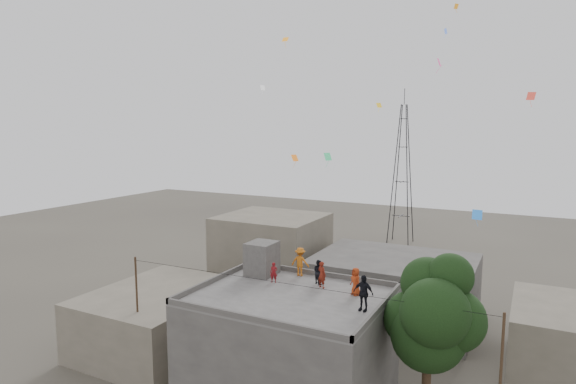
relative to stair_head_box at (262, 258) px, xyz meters
name	(u,v)px	position (x,y,z in m)	size (l,w,h in m)	color
main_building	(289,350)	(3.20, -2.60, -4.05)	(10.00, 8.00, 6.10)	#474542
parapet	(289,293)	(3.20, -2.60, -0.85)	(10.00, 8.00, 0.30)	#474542
stair_head_box	(262,258)	(0.00, 0.00, 0.00)	(1.60, 1.80, 2.00)	#474542
neighbor_west	(160,319)	(-7.80, -0.60, -5.10)	(8.00, 10.00, 4.00)	#655E50
neighbor_north	(393,289)	(5.20, 11.40, -4.60)	(12.00, 9.00, 5.00)	#474542
neighbor_northwest	(272,253)	(-6.80, 13.40, -3.60)	(9.00, 8.00, 7.00)	#655E50
neighbor_east	(575,344)	(17.20, 7.40, -4.90)	(7.00, 8.00, 4.40)	#655E50
tree	(433,316)	(10.57, -2.00, -1.00)	(4.90, 4.60, 9.10)	black
utility_line	(287,347)	(3.70, -3.85, -3.27)	(20.12, 0.62, 7.40)	black
transmission_tower	(402,174)	(-0.80, 37.40, 1.97)	(2.97, 2.97, 20.01)	black
person_red_adult	(322,275)	(4.24, -0.65, -0.25)	(0.55, 0.36, 1.51)	maroon
person_orange_child	(356,281)	(6.31, -0.90, -0.25)	(0.73, 0.48, 1.49)	#A83313
person_dark_child	(319,272)	(3.79, -0.07, -0.30)	(0.68, 0.53, 1.40)	black
person_dark_adult	(363,293)	(7.38, -2.86, -0.10)	(1.05, 0.44, 1.79)	black
person_orange_adult	(300,262)	(2.20, 0.80, -0.13)	(1.12, 0.65, 1.74)	#C66516
person_red_child	(274,273)	(1.40, -1.04, -0.41)	(0.43, 0.28, 1.17)	maroon
kites	(385,106)	(5.51, 6.55, 9.27)	(19.93, 13.27, 12.91)	orange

